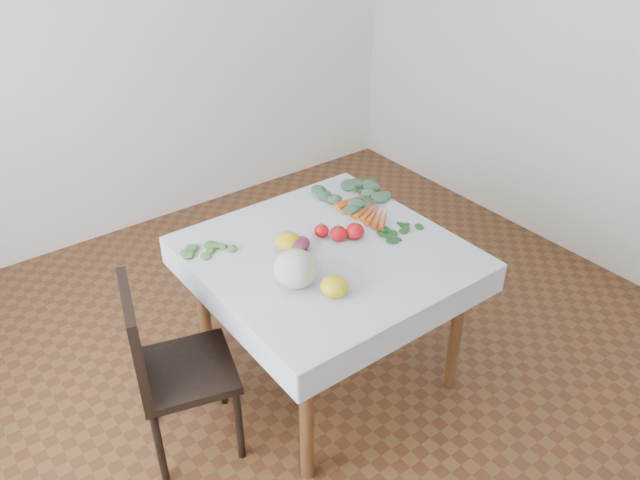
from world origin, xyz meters
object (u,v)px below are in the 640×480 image
Objects in this scene: chair at (165,362)px; heirloom_back at (288,241)px; cabbage at (295,269)px; carrot_bunch at (365,210)px; table at (327,269)px.

chair is 7.49× the size of heirloom_back.
cabbage reaches higher than carrot_bunch.
carrot_bunch is at bearing 5.67° from chair.
cabbage is at bearing -118.06° from heirloom_back.
carrot_bunch is (0.50, 0.05, -0.03)m from heirloom_back.
cabbage reaches higher than table.
table is 1.14× the size of chair.
heirloom_back is (0.13, 0.24, -0.04)m from cabbage.
chair is 0.74m from heirloom_back.
heirloom_back is 0.50m from carrot_bunch.
table is at bearing -40.44° from heirloom_back.
table is 2.91× the size of carrot_bunch.
chair reaches higher than carrot_bunch.
cabbage reaches higher than chair.
carrot_bunch is at bearing 24.72° from cabbage.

